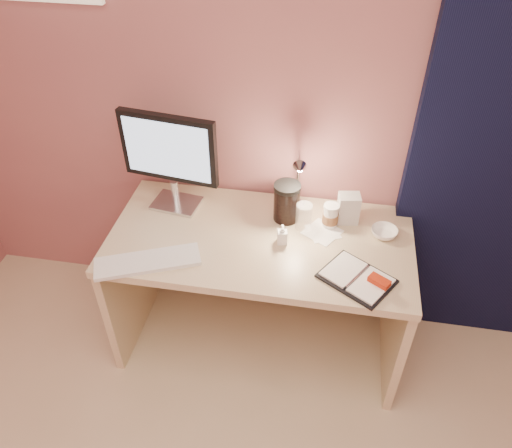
% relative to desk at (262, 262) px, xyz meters
% --- Properties ---
extents(room, '(3.50, 3.50, 3.50)m').
position_rel_desk_xyz_m(room, '(0.95, 0.24, 0.63)').
color(room, '#C6B28E').
rests_on(room, ground).
extents(desk, '(1.40, 0.70, 0.73)m').
position_rel_desk_xyz_m(desk, '(0.00, 0.00, 0.00)').
color(desk, '#C5B98B').
rests_on(desk, ground).
extents(monitor, '(0.47, 0.19, 0.50)m').
position_rel_desk_xyz_m(monitor, '(-0.45, 0.10, 0.52)').
color(monitor, silver).
rests_on(monitor, desk).
extents(keyboard, '(0.47, 0.30, 0.02)m').
position_rel_desk_xyz_m(keyboard, '(-0.45, -0.33, 0.24)').
color(keyboard, silver).
rests_on(keyboard, desk).
extents(planner, '(0.35, 0.33, 0.04)m').
position_rel_desk_xyz_m(planner, '(0.45, -0.27, 0.24)').
color(planner, black).
rests_on(planner, desk).
extents(paper_b, '(0.20, 0.20, 0.00)m').
position_rel_desk_xyz_m(paper_b, '(0.28, 0.01, 0.23)').
color(paper_b, white).
rests_on(paper_b, desk).
extents(paper_c, '(0.18, 0.18, 0.00)m').
position_rel_desk_xyz_m(paper_c, '(0.28, 0.02, 0.23)').
color(paper_c, white).
rests_on(paper_c, desk).
extents(coffee_cup, '(0.08, 0.08, 0.12)m').
position_rel_desk_xyz_m(coffee_cup, '(0.31, 0.07, 0.28)').
color(coffee_cup, white).
rests_on(coffee_cup, desk).
extents(clear_cup, '(0.08, 0.08, 0.13)m').
position_rel_desk_xyz_m(clear_cup, '(0.19, 0.03, 0.29)').
color(clear_cup, white).
rests_on(clear_cup, desk).
extents(bowl, '(0.12, 0.12, 0.04)m').
position_rel_desk_xyz_m(bowl, '(0.56, 0.04, 0.24)').
color(bowl, white).
rests_on(bowl, desk).
extents(lotion_bottle, '(0.05, 0.05, 0.10)m').
position_rel_desk_xyz_m(lotion_bottle, '(0.10, -0.09, 0.27)').
color(lotion_bottle, white).
rests_on(lotion_bottle, desk).
extents(dark_jar, '(0.12, 0.12, 0.17)m').
position_rel_desk_xyz_m(dark_jar, '(0.10, 0.09, 0.31)').
color(dark_jar, black).
rests_on(dark_jar, desk).
extents(product_box, '(0.11, 0.09, 0.15)m').
position_rel_desk_xyz_m(product_box, '(0.39, 0.12, 0.30)').
color(product_box, silver).
rests_on(product_box, desk).
extents(desk_lamp, '(0.09, 0.21, 0.34)m').
position_rel_desk_xyz_m(desk_lamp, '(0.12, 0.12, 0.44)').
color(desk_lamp, silver).
rests_on(desk_lamp, desk).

